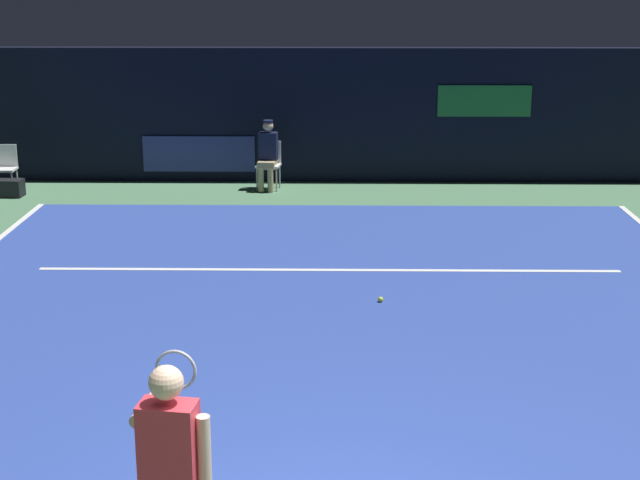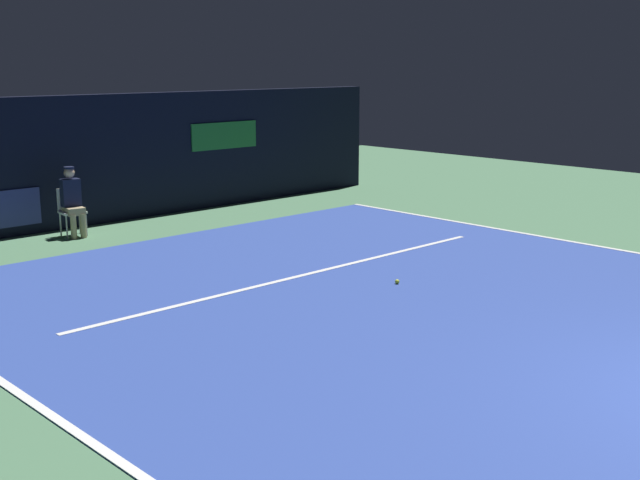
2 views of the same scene
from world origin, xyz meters
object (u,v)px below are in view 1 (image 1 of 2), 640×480
(line_judge_on_chair, at_px, (268,154))
(tennis_ball, at_px, (381,299))
(courtside_chair_near, at_px, (5,165))
(equipment_bag, at_px, (0,188))
(tennis_player, at_px, (171,472))

(line_judge_on_chair, bearing_deg, tennis_ball, -74.09)
(courtside_chair_near, xyz_separation_m, equipment_bag, (0.02, -0.39, -0.34))
(tennis_player, xyz_separation_m, courtside_chair_near, (-5.15, 12.29, -0.49))
(courtside_chair_near, distance_m, tennis_ball, 9.21)
(line_judge_on_chair, xyz_separation_m, tennis_ball, (1.85, -6.47, -0.64))
(line_judge_on_chair, relative_size, equipment_bag, 1.57)
(courtside_chair_near, height_order, tennis_ball, courtside_chair_near)
(equipment_bag, bearing_deg, tennis_ball, -36.90)
(line_judge_on_chair, bearing_deg, tennis_player, -88.97)
(tennis_player, xyz_separation_m, equipment_bag, (-5.14, 11.90, -0.83))
(tennis_player, relative_size, equipment_bag, 2.06)
(line_judge_on_chair, height_order, equipment_bag, line_judge_on_chair)
(line_judge_on_chair, height_order, courtside_chair_near, line_judge_on_chair)
(line_judge_on_chair, relative_size, tennis_ball, 19.41)
(courtside_chair_near, relative_size, tennis_ball, 12.94)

